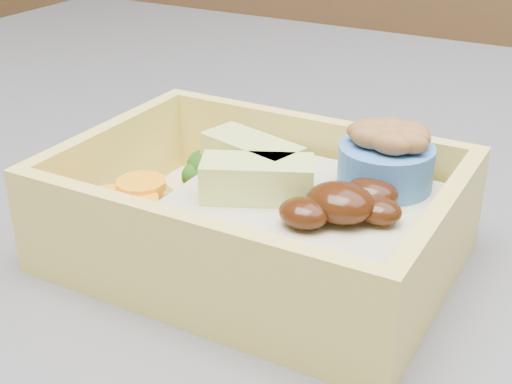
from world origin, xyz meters
The scene contains 1 object.
bento_box centered at (-0.03, -0.21, 0.95)m, with size 0.21×0.15×0.08m.
Camera 1 is at (0.13, -0.51, 1.13)m, focal length 50.00 mm.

